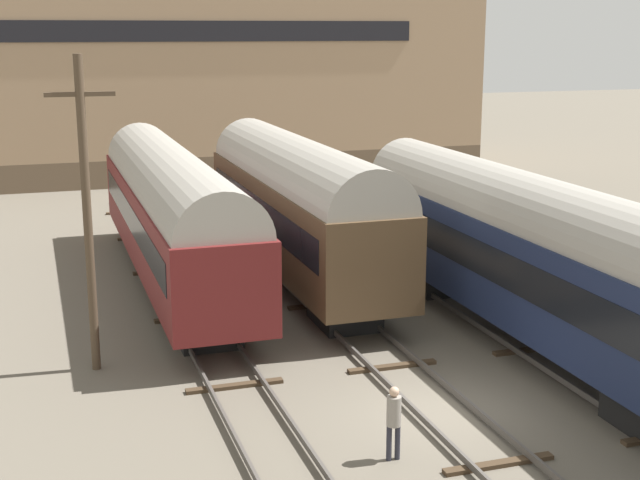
% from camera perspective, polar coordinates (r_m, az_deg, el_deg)
% --- Properties ---
extents(ground_plane, '(200.00, 200.00, 0.00)m').
position_cam_1_polar(ground_plane, '(22.63, 7.61, -10.79)').
color(ground_plane, '#60594C').
extents(track_left, '(2.60, 60.00, 0.26)m').
position_cam_1_polar(track_left, '(21.16, -3.66, -12.06)').
color(track_left, '#4C4742').
rests_on(track_left, ground).
extents(track_middle, '(2.60, 60.00, 0.26)m').
position_cam_1_polar(track_middle, '(22.57, 7.62, -10.46)').
color(track_middle, '#4C4742').
rests_on(track_middle, ground).
extents(track_right, '(2.60, 60.00, 0.26)m').
position_cam_1_polar(track_right, '(24.73, 17.16, -8.79)').
color(track_right, '#4C4742').
rests_on(track_right, ground).
extents(train_car_maroon, '(3.02, 18.65, 5.11)m').
position_cam_1_polar(train_car_maroon, '(32.45, -9.44, 1.97)').
color(train_car_maroon, black).
rests_on(train_car_maroon, ground).
extents(train_car_navy, '(2.91, 19.00, 5.15)m').
position_cam_1_polar(train_car_navy, '(26.67, 13.27, -0.60)').
color(train_car_navy, black).
rests_on(train_car_navy, ground).
extents(train_car_brown, '(3.11, 15.72, 5.39)m').
position_cam_1_polar(train_car_brown, '(32.59, -1.41, 2.46)').
color(train_car_brown, black).
rests_on(train_car_brown, ground).
extents(bench, '(1.40, 0.40, 0.91)m').
position_cam_1_polar(bench, '(28.29, 18.79, -3.32)').
color(bench, '#2D4C33').
rests_on(bench, station_platform).
extents(person_worker, '(0.32, 0.32, 1.71)m').
position_cam_1_polar(person_worker, '(19.76, 4.74, -11.17)').
color(person_worker, '#282833').
rests_on(person_worker, ground).
extents(utility_pole, '(1.80, 0.24, 8.60)m').
position_cam_1_polar(utility_pole, '(24.56, -14.68, 1.76)').
color(utility_pole, '#473828').
rests_on(utility_pole, ground).
extents(warehouse_building, '(36.06, 12.67, 16.50)m').
position_cam_1_polar(warehouse_building, '(60.35, -8.14, 12.33)').
color(warehouse_building, brown).
rests_on(warehouse_building, ground).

